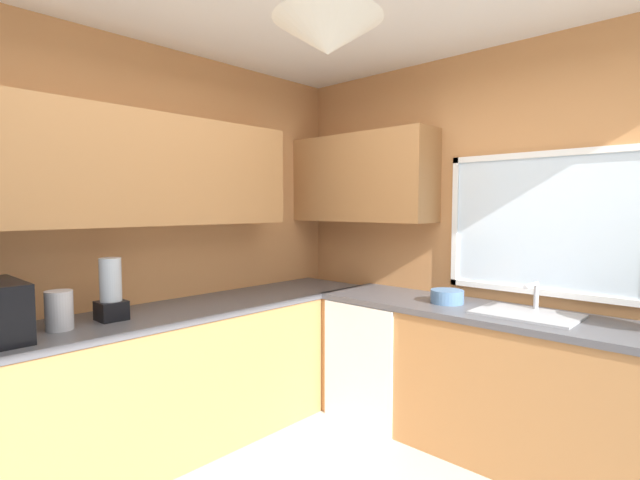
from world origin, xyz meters
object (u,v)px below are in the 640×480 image
bowl (447,296)px  blender_appliance (111,292)px  kettle (59,310)px  sink_assembly (527,313)px  dishwasher (381,357)px

bowl → blender_appliance: blender_appliance is taller
kettle → bowl: (1.16, 2.04, -0.06)m
kettle → sink_assembly: kettle is taller
dishwasher → blender_appliance: 1.96m
sink_assembly → bowl: size_ratio=2.62×
kettle → sink_assembly: size_ratio=0.36×
dishwasher → sink_assembly: sink_assembly is taller
dishwasher → sink_assembly: (1.05, 0.04, 0.49)m
kettle → bowl: bearing=60.3°
bowl → sink_assembly: bearing=0.7°
dishwasher → kettle: size_ratio=4.17×
bowl → blender_appliance: size_ratio=0.61×
bowl → blender_appliance: bearing=-123.9°
bowl → kettle: bearing=-119.7°
dishwasher → sink_assembly: size_ratio=1.51×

